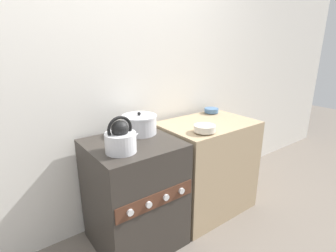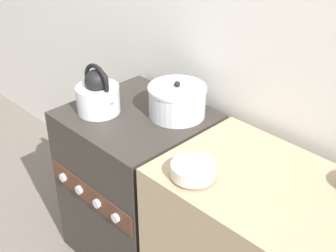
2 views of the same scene
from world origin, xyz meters
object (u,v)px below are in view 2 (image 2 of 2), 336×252
kettle (98,95)px  enamel_bowl (193,170)px  cooking_pot (177,101)px  stove (139,185)px

kettle → enamel_bowl: bearing=-6.4°
enamel_bowl → kettle: bearing=173.6°
kettle → cooking_pot: kettle is taller
stove → cooking_pot: cooking_pot is taller
kettle → enamel_bowl: (0.68, -0.08, -0.04)m
stove → kettle: (-0.14, -0.11, 0.51)m
stove → enamel_bowl: 0.74m
stove → cooking_pot: 0.53m
kettle → cooking_pot: size_ratio=0.92×
cooking_pot → enamel_bowl: cooking_pot is taller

